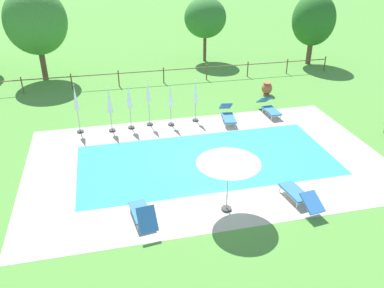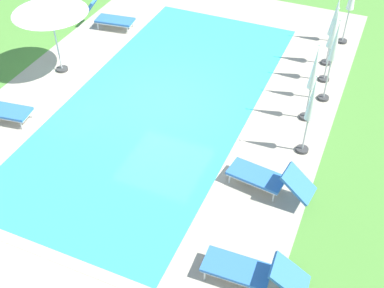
% 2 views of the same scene
% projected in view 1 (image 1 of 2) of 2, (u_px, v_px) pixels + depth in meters
% --- Properties ---
extents(ground_plane, '(160.00, 160.00, 0.00)m').
position_uv_depth(ground_plane, '(207.00, 160.00, 17.12)').
color(ground_plane, '#518E38').
extents(pool_deck_paving, '(15.24, 9.30, 0.01)m').
position_uv_depth(pool_deck_paving, '(207.00, 160.00, 17.11)').
color(pool_deck_paving, '#B2A893').
rests_on(pool_deck_paving, ground).
extents(swimming_pool_water, '(10.93, 4.99, 0.01)m').
position_uv_depth(swimming_pool_water, '(207.00, 160.00, 17.11)').
color(swimming_pool_water, '#38C6D1').
rests_on(swimming_pool_water, ground).
extents(pool_coping_rim, '(11.41, 5.47, 0.01)m').
position_uv_depth(pool_coping_rim, '(207.00, 160.00, 17.11)').
color(pool_coping_rim, '#C0B59F').
rests_on(pool_coping_rim, ground).
extents(sun_lounger_north_near_steps, '(0.68, 2.03, 0.82)m').
position_uv_depth(sun_lounger_north_near_steps, '(269.00, 108.00, 21.41)').
color(sun_lounger_north_near_steps, '#3370BC').
rests_on(sun_lounger_north_near_steps, ground).
extents(sun_lounger_north_mid, '(0.83, 1.91, 1.00)m').
position_uv_depth(sun_lounger_north_mid, '(143.00, 214.00, 13.15)').
color(sun_lounger_north_mid, '#3370BC').
rests_on(sun_lounger_north_mid, ground).
extents(sun_lounger_north_far, '(0.86, 2.05, 0.85)m').
position_uv_depth(sun_lounger_north_far, '(228.00, 115.00, 20.56)').
color(sun_lounger_north_far, '#3370BC').
rests_on(sun_lounger_north_far, ground).
extents(sun_lounger_north_end, '(0.87, 2.12, 0.74)m').
position_uv_depth(sun_lounger_north_end, '(299.00, 195.00, 14.20)').
color(sun_lounger_north_end, '#3370BC').
rests_on(sun_lounger_north_end, ground).
extents(patio_umbrella_open_foreground, '(2.16, 2.16, 2.28)m').
position_uv_depth(patio_umbrella_open_foreground, '(229.00, 159.00, 13.05)').
color(patio_umbrella_open_foreground, '#383838').
rests_on(patio_umbrella_open_foreground, ground).
extents(patio_umbrella_closed_row_west, '(0.32, 0.32, 2.28)m').
position_uv_depth(patio_umbrella_closed_row_west, '(170.00, 99.00, 19.66)').
color(patio_umbrella_closed_row_west, '#383838').
rests_on(patio_umbrella_closed_row_west, ground).
extents(patio_umbrella_closed_row_mid_west, '(0.32, 0.32, 2.25)m').
position_uv_depth(patio_umbrella_closed_row_mid_west, '(195.00, 96.00, 20.14)').
color(patio_umbrella_closed_row_mid_west, '#383838').
rests_on(patio_umbrella_closed_row_mid_west, ground).
extents(patio_umbrella_closed_row_centre, '(0.32, 0.32, 2.29)m').
position_uv_depth(patio_umbrella_closed_row_centre, '(109.00, 103.00, 18.99)').
color(patio_umbrella_closed_row_centre, '#383838').
rests_on(patio_umbrella_closed_row_centre, ground).
extents(patio_umbrella_closed_row_mid_east, '(0.32, 0.32, 2.33)m').
position_uv_depth(patio_umbrella_closed_row_mid_east, '(129.00, 99.00, 19.26)').
color(patio_umbrella_closed_row_mid_east, '#383838').
rests_on(patio_umbrella_closed_row_mid_east, ground).
extents(patio_umbrella_closed_row_east, '(0.32, 0.32, 2.48)m').
position_uv_depth(patio_umbrella_closed_row_east, '(76.00, 102.00, 18.82)').
color(patio_umbrella_closed_row_east, '#383838').
rests_on(patio_umbrella_closed_row_east, ground).
extents(patio_umbrella_closed_deck_corner, '(0.32, 0.32, 2.48)m').
position_uv_depth(patio_umbrella_closed_deck_corner, '(148.00, 95.00, 19.59)').
color(patio_umbrella_closed_deck_corner, '#383838').
rests_on(patio_umbrella_closed_deck_corner, ground).
extents(terracotta_urn_near_fence, '(0.64, 0.64, 0.78)m').
position_uv_depth(terracotta_urn_near_fence, '(267.00, 88.00, 24.01)').
color(terracotta_urn_near_fence, '#A85B38').
rests_on(terracotta_urn_near_fence, ground).
extents(perimeter_fence, '(23.45, 0.08, 1.05)m').
position_uv_depth(perimeter_fence, '(164.00, 73.00, 25.88)').
color(perimeter_fence, brown).
rests_on(perimeter_fence, ground).
extents(tree_far_west, '(3.92, 3.92, 5.96)m').
position_uv_depth(tree_far_west, '(36.00, 21.00, 25.10)').
color(tree_far_west, brown).
rests_on(tree_far_west, ground).
extents(tree_west_mid, '(3.10, 3.10, 5.11)m').
position_uv_depth(tree_west_mid, '(314.00, 20.00, 28.66)').
color(tree_west_mid, brown).
rests_on(tree_west_mid, ground).
extents(tree_centre, '(3.12, 3.12, 4.72)m').
position_uv_depth(tree_centre, '(205.00, 18.00, 29.38)').
color(tree_centre, brown).
rests_on(tree_centre, ground).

